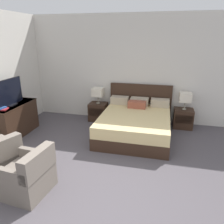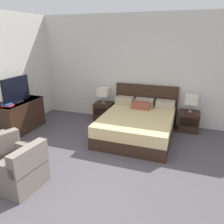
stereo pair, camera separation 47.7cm
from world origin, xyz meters
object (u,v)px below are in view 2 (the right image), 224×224
(nightstand_left, at_px, (104,111))
(table_lamp_right, at_px, (192,100))
(book_blue_cover, at_px, (7,104))
(nightstand_right, at_px, (189,121))
(bed, at_px, (138,124))
(dresser, at_px, (22,116))
(book_red_cover, at_px, (8,106))
(armchair_companion, at_px, (20,171))
(tv, at_px, (16,90))
(table_lamp_left, at_px, (103,92))

(nightstand_left, bearing_deg, table_lamp_right, 0.04)
(table_lamp_right, xyz_separation_m, book_blue_cover, (-4.05, -1.83, -0.01))
(nightstand_right, relative_size, book_blue_cover, 2.57)
(nightstand_left, relative_size, book_blue_cover, 2.57)
(table_lamp_right, distance_m, book_blue_cover, 4.44)
(bed, relative_size, dresser, 1.63)
(dresser, distance_m, book_red_cover, 0.56)
(nightstand_right, xyz_separation_m, book_blue_cover, (-4.05, -1.83, 0.57))
(dresser, height_order, armchair_companion, dresser)
(nightstand_right, bearing_deg, nightstand_left, 180.00)
(nightstand_right, relative_size, armchair_companion, 0.67)
(book_red_cover, bearing_deg, bed, 21.16)
(nightstand_left, relative_size, armchair_companion, 0.67)
(table_lamp_right, height_order, dresser, table_lamp_right)
(table_lamp_right, height_order, armchair_companion, table_lamp_right)
(bed, relative_size, armchair_companion, 2.70)
(nightstand_left, distance_m, tv, 2.39)
(table_lamp_left, distance_m, dresser, 2.25)
(table_lamp_left, xyz_separation_m, armchair_companion, (-0.14, -3.25, -0.55))
(bed, distance_m, armchair_companion, 2.85)
(dresser, bearing_deg, book_blue_cover, -92.05)
(nightstand_right, height_order, table_lamp_right, table_lamp_right)
(nightstand_right, height_order, book_red_cover, book_red_cover)
(table_lamp_left, distance_m, tv, 2.26)
(nightstand_right, height_order, dresser, dresser)
(nightstand_left, distance_m, nightstand_right, 2.36)
(bed, relative_size, tv, 2.40)
(nightstand_left, bearing_deg, table_lamp_left, 90.00)
(nightstand_left, relative_size, table_lamp_right, 1.14)
(nightstand_left, height_order, table_lamp_left, table_lamp_left)
(nightstand_right, relative_size, table_lamp_left, 1.14)
(table_lamp_right, relative_size, tv, 0.52)
(table_lamp_left, relative_size, tv, 0.52)
(bed, bearing_deg, nightstand_right, 31.63)
(nightstand_right, xyz_separation_m, table_lamp_left, (-2.36, 0.00, 0.58))
(nightstand_right, height_order, tv, tv)
(book_red_cover, xyz_separation_m, book_blue_cover, (-0.02, 0.00, 0.03))
(table_lamp_right, height_order, book_blue_cover, table_lamp_right)
(book_red_cover, relative_size, book_blue_cover, 1.24)
(nightstand_right, bearing_deg, table_lamp_left, 179.96)
(bed, bearing_deg, book_red_cover, -158.84)
(dresser, relative_size, tv, 1.48)
(book_red_cover, height_order, armchair_companion, book_red_cover)
(book_blue_cover, relative_size, armchair_companion, 0.26)
(book_blue_cover, bearing_deg, nightstand_left, 47.19)
(armchair_companion, bearing_deg, table_lamp_right, 52.46)
(nightstand_right, relative_size, table_lamp_right, 1.14)
(bed, xyz_separation_m, armchair_companion, (-1.32, -2.53, -0.01))
(tv, bearing_deg, nightstand_left, 41.70)
(nightstand_left, relative_size, table_lamp_left, 1.14)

